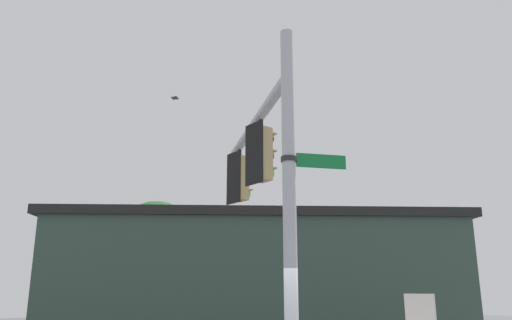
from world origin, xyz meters
name	(u,v)px	position (x,y,z in m)	size (l,w,h in m)	color
signal_pole	(290,222)	(0.00, 0.00, 3.18)	(0.21, 0.21, 6.36)	#ADB2B7
mast_arm	(254,126)	(-2.30, 1.02, 5.54)	(0.20, 0.20, 5.02)	#ADB2B7
traffic_light_nearest_pole	(262,154)	(-1.69, 0.77, 4.74)	(0.54, 0.49, 1.31)	black
traffic_light_mid_inner	(240,178)	(-3.71, 1.66, 4.74)	(0.54, 0.49, 1.31)	black
street_name_sign	(306,160)	(0.12, 0.26, 4.16)	(0.52, 1.00, 0.22)	#147238
bird_flying	(175,98)	(-6.62, 1.33, 7.63)	(0.32, 0.26, 0.08)	#4C4742
storefront_building	(255,284)	(-9.65, 6.48, 2.42)	(13.67, 15.78, 4.81)	#33473D
tree_by_storefront	(155,248)	(-13.26, 4.09, 3.84)	(3.83, 3.83, 5.77)	#4C3823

